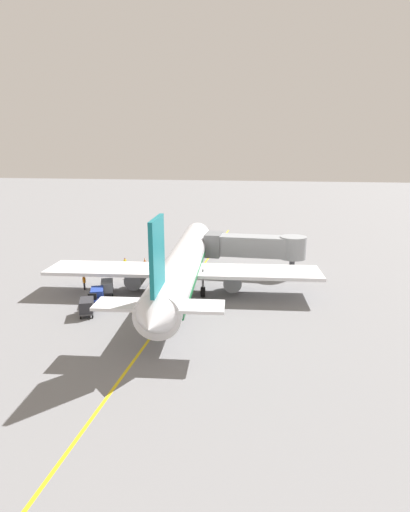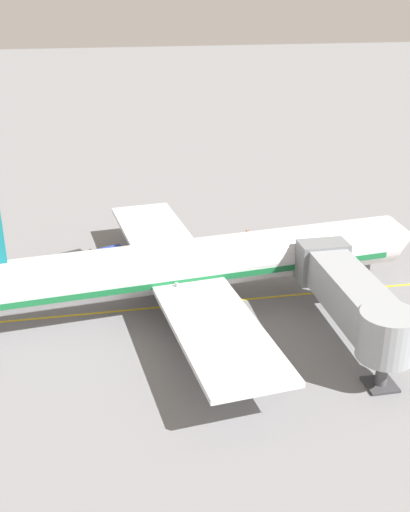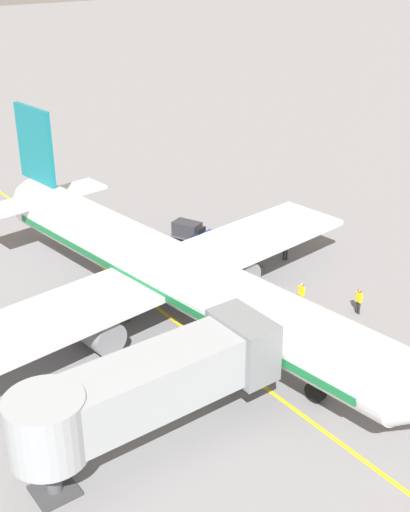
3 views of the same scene
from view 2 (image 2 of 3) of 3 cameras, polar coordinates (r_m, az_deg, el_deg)
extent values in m
plane|color=slate|center=(45.85, -3.11, -4.65)|extent=(400.00, 400.00, 0.00)
cube|color=gold|center=(45.85, -3.11, -4.65)|extent=(0.24, 80.00, 0.01)
cylinder|color=silver|center=(44.71, -0.93, -0.69)|extent=(7.20, 32.21, 3.70)
cube|color=#196B38|center=(44.90, -0.93, -1.23)|extent=(6.96, 29.67, 0.44)
cone|color=silver|center=(51.82, 17.64, 1.70)|extent=(3.87, 2.79, 3.63)
cube|color=black|center=(50.62, 16.04, 2.16)|extent=(2.88, 1.40, 0.60)
cube|color=silver|center=(44.74, -2.16, -1.60)|extent=(30.39, 8.47, 0.36)
cylinder|color=gray|center=(50.28, -2.91, -0.19)|extent=(2.34, 3.40, 2.00)
cylinder|color=gray|center=(40.86, 1.00, -6.22)|extent=(2.34, 3.40, 2.00)
cylinder|color=black|center=(49.88, 11.53, -1.94)|extent=(0.57, 1.14, 1.10)
cylinder|color=gray|center=(49.23, 11.68, -0.32)|extent=(0.24, 0.24, 2.00)
cylinder|color=black|center=(47.45, -4.02, -2.88)|extent=(0.57, 1.14, 1.10)
cylinder|color=gray|center=(46.77, -4.07, -1.19)|extent=(0.24, 0.24, 2.00)
cylinder|color=black|center=(43.50, -2.59, -5.50)|extent=(0.57, 1.14, 1.10)
cylinder|color=gray|center=(42.76, -2.63, -3.69)|extent=(0.24, 0.24, 2.00)
cube|color=#93999E|center=(41.36, 13.07, -3.19)|extent=(11.11, 2.80, 2.60)
cube|color=slate|center=(45.29, 10.73, -0.52)|extent=(2.00, 3.50, 2.99)
cylinder|color=#93999E|center=(37.02, 16.42, -7.01)|extent=(3.36, 3.36, 2.86)
cylinder|color=#4C4C51|center=(38.27, 16.01, -10.09)|extent=(0.70, 0.70, 2.19)
cube|color=#38383A|center=(38.83, 15.84, -11.33)|extent=(1.80, 1.80, 0.16)
cube|color=navy|center=(52.34, -9.63, -0.41)|extent=(1.71, 2.70, 0.70)
cube|color=navy|center=(52.25, -8.95, 0.28)|extent=(1.22, 1.25, 0.44)
cube|color=black|center=(51.93, -10.42, 0.14)|extent=(0.85, 0.34, 0.64)
cylinder|color=black|center=(52.10, -9.55, 0.26)|extent=(0.14, 0.27, 0.54)
cylinder|color=black|center=(53.14, -8.84, -0.38)|extent=(0.32, 0.59, 0.56)
cylinder|color=black|center=(52.19, -8.53, -0.83)|extent=(0.32, 0.59, 0.56)
cylinder|color=black|center=(52.79, -10.67, -0.69)|extent=(0.32, 0.59, 0.56)
cylinder|color=black|center=(51.83, -10.39, -1.15)|extent=(0.32, 0.59, 0.56)
cube|color=#4C4C51|center=(52.78, -5.67, -0.21)|extent=(2.05, 2.53, 0.12)
cube|color=#999EA3|center=(52.54, -5.70, 0.39)|extent=(1.95, 2.40, 1.10)
cylinder|color=#4C4C51|center=(53.41, -4.31, 0.13)|extent=(0.33, 0.67, 0.07)
cylinder|color=black|center=(53.68, -5.17, -0.05)|extent=(0.25, 0.38, 0.36)
cylinder|color=black|center=(52.79, -4.59, -0.45)|extent=(0.25, 0.38, 0.36)
cylinder|color=black|center=(52.99, -6.73, -0.45)|extent=(0.25, 0.38, 0.36)
cylinder|color=black|center=(52.09, -6.17, -0.87)|extent=(0.25, 0.38, 0.36)
cube|color=#4C4C51|center=(52.54, -8.60, -0.49)|extent=(2.05, 2.53, 0.12)
cube|color=#233D9E|center=(52.29, -8.64, 0.11)|extent=(1.95, 2.40, 1.10)
cylinder|color=#4C4C51|center=(53.10, -7.20, -0.15)|extent=(0.33, 0.67, 0.07)
cylinder|color=black|center=(53.41, -8.05, -0.32)|extent=(0.25, 0.38, 0.36)
cylinder|color=black|center=(52.50, -7.52, -0.74)|extent=(0.25, 0.38, 0.36)
cylinder|color=black|center=(52.80, -9.65, -0.73)|extent=(0.25, 0.38, 0.36)
cylinder|color=black|center=(51.88, -9.14, -1.15)|extent=(0.25, 0.38, 0.36)
cube|color=#4C4C51|center=(52.17, -12.12, -0.96)|extent=(2.05, 2.53, 0.12)
cube|color=#2D2D33|center=(51.92, -12.18, -0.35)|extent=(1.95, 2.40, 1.10)
cylinder|color=#4C4C51|center=(52.65, -10.67, -0.61)|extent=(0.33, 0.67, 0.07)
cylinder|color=black|center=(53.00, -11.51, -0.78)|extent=(0.25, 0.38, 0.36)
cylinder|color=black|center=(52.06, -11.03, -1.21)|extent=(0.25, 0.38, 0.36)
cylinder|color=black|center=(52.48, -13.16, -1.19)|extent=(0.25, 0.38, 0.36)
cylinder|color=black|center=(51.54, -12.71, -1.63)|extent=(0.25, 0.38, 0.36)
cylinder|color=#232328|center=(53.14, 1.73, 0.08)|extent=(0.15, 0.15, 0.85)
cylinder|color=#232328|center=(53.11, 1.52, 0.06)|extent=(0.15, 0.15, 0.85)
cube|color=yellow|center=(52.84, 1.64, 0.79)|extent=(0.24, 0.38, 0.60)
cylinder|color=yellow|center=(52.90, 1.90, 0.76)|extent=(0.09, 0.22, 0.57)
cylinder|color=yellow|center=(52.81, 1.37, 0.72)|extent=(0.09, 0.22, 0.57)
sphere|color=beige|center=(52.67, 1.64, 1.22)|extent=(0.22, 0.22, 0.22)
cube|color=red|center=(52.66, 1.64, 1.24)|extent=(0.08, 0.26, 0.10)
cylinder|color=#232328|center=(55.79, 3.78, 1.23)|extent=(0.15, 0.15, 0.85)
cylinder|color=#232328|center=(55.81, 3.98, 1.24)|extent=(0.15, 0.15, 0.85)
cube|color=yellow|center=(55.52, 3.90, 1.92)|extent=(0.29, 0.41, 0.60)
cylinder|color=yellow|center=(55.51, 3.64, 1.87)|extent=(0.12, 0.23, 0.57)
cylinder|color=yellow|center=(55.57, 4.15, 1.88)|extent=(0.12, 0.23, 0.57)
sphere|color=#997051|center=(55.37, 3.91, 2.34)|extent=(0.22, 0.22, 0.22)
cube|color=red|center=(55.36, 3.91, 2.35)|extent=(0.12, 0.27, 0.10)
cylinder|color=#232328|center=(55.78, -4.99, 1.19)|extent=(0.15, 0.15, 0.85)
cylinder|color=#232328|center=(55.93, -4.87, 1.26)|extent=(0.15, 0.15, 0.85)
cube|color=orange|center=(55.58, -4.96, 1.91)|extent=(0.44, 0.44, 0.60)
cylinder|color=orange|center=(55.42, -5.11, 1.78)|extent=(0.22, 0.22, 0.57)
cylinder|color=orange|center=(55.78, -4.80, 1.95)|extent=(0.22, 0.22, 0.57)
sphere|color=beige|center=(55.42, -4.97, 2.32)|extent=(0.22, 0.22, 0.22)
cube|color=red|center=(55.42, -4.97, 2.34)|extent=(0.25, 0.24, 0.10)
cube|color=black|center=(56.29, 8.75, 0.76)|extent=(0.36, 0.36, 0.04)
cone|color=orange|center=(56.18, 8.77, 1.03)|extent=(0.30, 0.30, 0.55)
cylinder|color=white|center=(56.16, 8.77, 1.06)|extent=(0.21, 0.21, 0.06)
camera|label=1|loc=(46.74, -60.25, 3.40)|focal=28.31mm
camera|label=3|loc=(42.23, 52.93, 14.46)|focal=47.23mm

